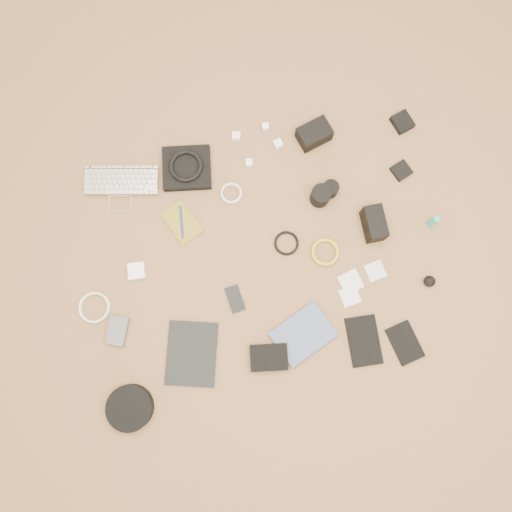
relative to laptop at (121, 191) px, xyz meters
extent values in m
cube|color=#936743|center=(0.47, -0.39, -0.03)|extent=(4.00, 4.00, 0.04)
imported|color=silver|center=(0.00, 0.00, 0.00)|extent=(0.33, 0.27, 0.02)
cube|color=black|center=(0.28, 0.04, 0.01)|extent=(0.22, 0.21, 0.03)
torus|color=black|center=(0.28, 0.04, 0.03)|extent=(0.18, 0.18, 0.02)
cube|color=white|center=(0.50, 0.13, 0.00)|extent=(0.04, 0.04, 0.03)
cube|color=white|center=(0.63, 0.14, 0.00)|extent=(0.03, 0.03, 0.02)
cube|color=white|center=(0.66, 0.06, 0.00)|extent=(0.04, 0.04, 0.03)
cube|color=white|center=(0.53, 0.01, 0.00)|extent=(0.03, 0.03, 0.03)
cube|color=black|center=(0.81, 0.06, 0.03)|extent=(0.15, 0.12, 0.07)
cube|color=black|center=(1.18, 0.04, 0.00)|extent=(0.09, 0.10, 0.03)
cube|color=olive|center=(0.21, -0.18, -0.01)|extent=(0.16, 0.19, 0.01)
cylinder|color=#131DA0|center=(0.21, -0.18, 0.00)|extent=(0.02, 0.13, 0.01)
torus|color=white|center=(0.43, -0.10, -0.01)|extent=(0.09, 0.09, 0.01)
cylinder|color=black|center=(0.77, -0.20, 0.03)|extent=(0.10, 0.10, 0.08)
cylinder|color=black|center=(0.82, -0.18, 0.02)|extent=(0.08, 0.08, 0.06)
cube|color=black|center=(1.12, -0.16, 0.00)|extent=(0.09, 0.09, 0.02)
cube|color=white|center=(0.00, -0.33, 0.00)|extent=(0.07, 0.07, 0.03)
torus|color=white|center=(-0.18, -0.44, -0.01)|extent=(0.13, 0.13, 0.01)
torus|color=black|center=(0.60, -0.35, -0.01)|extent=(0.12, 0.12, 0.01)
torus|color=gold|center=(0.74, -0.42, -0.01)|extent=(0.13, 0.13, 0.01)
cube|color=black|center=(0.95, -0.36, 0.04)|extent=(0.07, 0.13, 0.10)
cylinder|color=#1CB6A7|center=(1.18, -0.39, 0.03)|extent=(0.03, 0.03, 0.09)
cube|color=#57575C|center=(-0.11, -0.55, 0.00)|extent=(0.11, 0.13, 0.03)
cube|color=black|center=(0.15, -0.69, -0.01)|extent=(0.25, 0.28, 0.01)
cube|color=black|center=(0.36, -0.52, -0.01)|extent=(0.07, 0.11, 0.01)
cube|color=silver|center=(0.80, -0.61, -0.01)|extent=(0.08, 0.08, 0.01)
cube|color=silver|center=(0.81, -0.55, -0.01)|extent=(0.10, 0.10, 0.01)
cube|color=silver|center=(0.92, -0.53, -0.01)|extent=(0.08, 0.08, 0.01)
sphere|color=black|center=(1.11, -0.62, 0.01)|extent=(0.05, 0.05, 0.04)
cylinder|color=black|center=(-0.11, -0.84, 0.01)|extent=(0.20, 0.20, 0.05)
cube|color=black|center=(0.44, -0.77, 0.01)|extent=(0.16, 0.12, 0.04)
imported|color=#48597B|center=(0.62, -0.79, 0.00)|extent=(0.26, 0.23, 0.02)
cube|color=black|center=(0.81, -0.78, 0.00)|extent=(0.13, 0.20, 0.01)
cube|color=black|center=(0.96, -0.83, -0.01)|extent=(0.13, 0.17, 0.01)
camera|label=1|loc=(0.40, -0.70, 1.93)|focal=35.00mm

